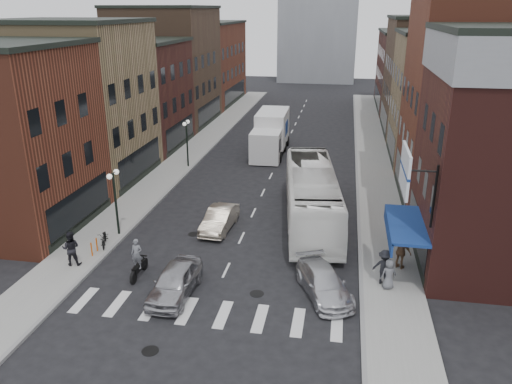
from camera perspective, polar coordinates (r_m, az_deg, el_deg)
ground at (r=25.91m, az=-3.94°, el=-9.96°), size 160.00×160.00×0.00m
sidewalk_left at (r=47.69m, az=-7.57°, el=4.36°), size 3.00×74.00×0.15m
sidewalk_right at (r=45.64m, az=13.28°, el=3.25°), size 3.00×74.00×0.15m
curb_left at (r=47.29m, az=-5.83°, el=4.20°), size 0.20×74.00×0.16m
curb_right at (r=45.59m, az=11.40°, el=3.28°), size 0.20×74.00×0.16m
crosswalk_stripes at (r=23.46m, az=-5.74°, el=-13.58°), size 12.00×2.20×0.01m
bldg_left_mid_a at (r=41.78m, az=-19.96°, el=9.62°), size 10.30×10.20×12.30m
bldg_left_mid_b at (r=50.73m, az=-14.30°, el=10.75°), size 10.30×10.20×10.30m
bldg_left_far_a at (r=60.64m, az=-10.16°, el=13.96°), size 10.30×12.20×13.30m
bldg_left_far_b at (r=73.99m, az=-6.35°, el=14.46°), size 10.30×16.20×11.30m
bldg_right_mid_a at (r=37.34m, az=24.82°, el=9.40°), size 10.30×10.20×14.30m
bldg_right_mid_b at (r=47.20m, az=21.73°, el=9.89°), size 10.30×10.20×11.30m
bldg_right_far_a at (r=57.84m, az=19.80°, el=12.31°), size 10.30×12.20×12.30m
bldg_right_far_b at (r=71.72m, az=18.00°, el=13.04°), size 10.30×16.20×10.30m
awning_blue at (r=26.52m, az=16.40°, el=-3.69°), size 1.80×5.00×0.78m
billboard_sign at (r=23.40m, az=16.87°, el=2.25°), size 1.52×3.00×3.70m
streetlamp_near at (r=30.52m, az=-15.86°, el=0.12°), size 0.32×1.22×4.11m
streetlamp_far at (r=42.97m, az=-7.92°, el=6.48°), size 0.32×1.22×4.11m
bike_rack at (r=29.30m, az=-18.01°, el=-5.99°), size 0.08×0.68×0.80m
box_truck at (r=47.19m, az=1.68°, el=6.64°), size 2.81×8.87×3.84m
motorcycle_rider at (r=26.33m, az=-13.38°, el=-7.51°), size 0.60×2.09×2.13m
transit_bus at (r=32.02m, az=6.36°, el=-0.40°), size 4.65×13.10×3.57m
sedan_left_near at (r=24.54m, az=-9.24°, el=-10.04°), size 1.87×4.42×1.49m
sedan_left_far at (r=31.15m, az=-4.19°, el=-3.10°), size 1.72×4.28×1.38m
curb_car at (r=24.52m, az=7.74°, el=-10.25°), size 3.44×4.85×1.30m
parked_bicycle at (r=30.06m, az=-16.95°, el=-5.06°), size 1.22×1.87×0.93m
ped_left_solo at (r=28.25m, az=-20.40°, el=-6.05°), size 1.03×0.75×1.92m
ped_right_a at (r=25.60m, az=14.45°, el=-8.30°), size 1.31×0.96×1.82m
ped_right_b at (r=27.25m, az=16.27°, el=-6.55°), size 1.24×1.08×1.91m
ped_right_c at (r=25.31m, az=14.93°, el=-9.06°), size 0.88×0.74×1.54m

